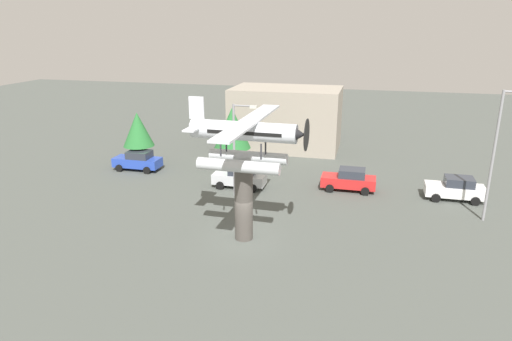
# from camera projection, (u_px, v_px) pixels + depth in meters

# --- Properties ---
(ground_plane) EXTENTS (140.00, 140.00, 0.00)m
(ground_plane) POSITION_uv_depth(u_px,v_px,m) (244.00, 238.00, 28.17)
(ground_plane) COLOR #4C514C
(display_pedestal) EXTENTS (1.10, 1.10, 4.57)m
(display_pedestal) POSITION_uv_depth(u_px,v_px,m) (244.00, 203.00, 27.47)
(display_pedestal) COLOR #4C4742
(display_pedestal) RESTS_ON ground
(floatplane_monument) EXTENTS (6.94, 10.42, 4.00)m
(floatplane_monument) POSITION_uv_depth(u_px,v_px,m) (245.00, 139.00, 26.24)
(floatplane_monument) COLOR silver
(floatplane_monument) RESTS_ON display_pedestal
(car_near_blue) EXTENTS (4.20, 2.02, 1.76)m
(car_near_blue) POSITION_uv_depth(u_px,v_px,m) (138.00, 160.00, 41.11)
(car_near_blue) COLOR #2847B7
(car_near_blue) RESTS_ON ground
(car_mid_silver) EXTENTS (4.20, 2.02, 1.76)m
(car_mid_silver) POSITION_uv_depth(u_px,v_px,m) (240.00, 177.00, 36.71)
(car_mid_silver) COLOR silver
(car_mid_silver) RESTS_ON ground
(car_far_red) EXTENTS (4.20, 2.02, 1.76)m
(car_far_red) POSITION_uv_depth(u_px,v_px,m) (349.00, 180.00, 36.05)
(car_far_red) COLOR red
(car_far_red) RESTS_ON ground
(car_distant_white) EXTENTS (4.20, 2.02, 1.76)m
(car_distant_white) POSITION_uv_depth(u_px,v_px,m) (456.00, 188.00, 34.10)
(car_distant_white) COLOR white
(car_distant_white) RESTS_ON ground
(streetlight_primary) EXTENTS (1.84, 0.28, 7.04)m
(streetlight_primary) POSITION_uv_depth(u_px,v_px,m) (237.00, 143.00, 33.89)
(streetlight_primary) COLOR gray
(streetlight_primary) RESTS_ON ground
(streetlight_secondary) EXTENTS (1.84, 0.28, 8.70)m
(streetlight_secondary) POSITION_uv_depth(u_px,v_px,m) (498.00, 148.00, 29.20)
(streetlight_secondary) COLOR gray
(streetlight_secondary) RESTS_ON ground
(storefront_building) EXTENTS (11.04, 6.71, 6.31)m
(storefront_building) POSITION_uv_depth(u_px,v_px,m) (286.00, 118.00, 47.89)
(storefront_building) COLOR #9E9384
(storefront_building) RESTS_ON ground
(tree_west) EXTENTS (2.78, 2.78, 5.00)m
(tree_west) POSITION_uv_depth(u_px,v_px,m) (138.00, 130.00, 41.49)
(tree_west) COLOR brown
(tree_west) RESTS_ON ground
(tree_east) EXTENTS (3.35, 3.35, 5.40)m
(tree_east) POSITION_uv_depth(u_px,v_px,m) (232.00, 128.00, 41.65)
(tree_east) COLOR brown
(tree_east) RESTS_ON ground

